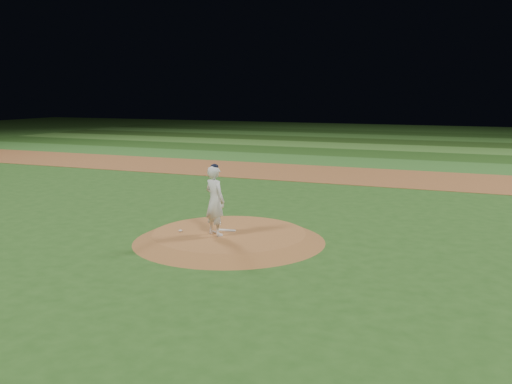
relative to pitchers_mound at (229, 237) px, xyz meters
The scene contains 12 objects.
ground 0.12m from the pitchers_mound, ahead, with size 120.00×120.00×0.00m, color #26531A.
infield_dirt_band 14.00m from the pitchers_mound, 90.00° to the left, with size 70.00×6.00×0.02m, color brown.
outfield_stripe_0 19.50m from the pitchers_mound, 90.00° to the left, with size 70.00×5.00×0.02m, color #306826.
outfield_stripe_1 24.50m from the pitchers_mound, 90.00° to the left, with size 70.00×5.00×0.02m, color #214817.
outfield_stripe_2 29.50m from the pitchers_mound, 90.00° to the left, with size 70.00×5.00×0.02m, color #40782B.
outfield_stripe_3 34.50m from the pitchers_mound, 90.00° to the left, with size 70.00×5.00×0.02m, color #204014.
outfield_stripe_4 39.50m from the pitchers_mound, 90.00° to the left, with size 70.00×5.00×0.02m, color #336725.
outfield_stripe_5 44.50m from the pitchers_mound, 90.00° to the left, with size 70.00×5.00×0.02m, color #1F4315.
pitchers_mound is the anchor object (origin of this frame).
pitching_rubber 0.27m from the pitchers_mound, 138.15° to the left, with size 0.56×0.14×0.03m, color white.
rosin_bag 1.42m from the pitchers_mound, 160.45° to the right, with size 0.11×0.11×0.06m, color silver.
pitcher_on_mound 1.21m from the pitchers_mound, 121.49° to the right, with size 0.85×0.73×2.02m.
Camera 1 is at (6.80, -14.37, 4.25)m, focal length 40.00 mm.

